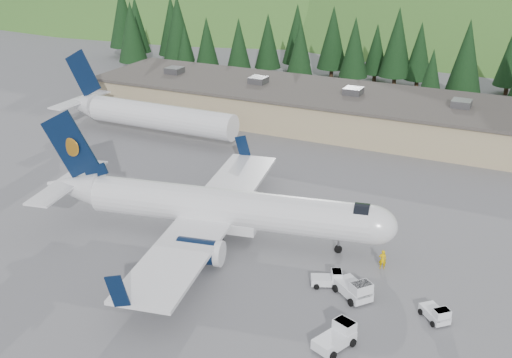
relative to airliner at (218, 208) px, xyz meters
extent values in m
plane|color=slate|center=(1.01, 0.19, -3.11)|extent=(600.00, 600.00, 0.00)
cylinder|color=white|center=(1.01, 0.19, 0.16)|extent=(27.09, 8.46, 3.61)
ellipsoid|color=white|center=(14.22, 2.64, 0.16)|extent=(5.27, 4.41, 3.61)
cylinder|color=black|center=(13.28, 2.47, 0.59)|extent=(1.87, 3.17, 2.98)
cone|color=white|center=(-15.03, -2.79, 0.54)|extent=(6.32, 4.60, 3.61)
cube|color=white|center=(0.07, 0.01, -1.36)|extent=(8.11, 4.42, 0.96)
cube|color=white|center=(-0.88, -0.16, -0.80)|extent=(11.15, 33.05, 0.34)
cube|color=#071633|center=(-5.27, 15.62, 0.44)|extent=(1.94, 0.50, 2.76)
cube|color=#071633|center=(0.69, -16.47, 0.44)|extent=(1.94, 0.50, 2.76)
cylinder|color=#071633|center=(-0.95, 5.49, -1.62)|extent=(4.37, 2.91, 2.21)
cylinder|color=white|center=(0.84, 5.82, -1.62)|extent=(0.99, 2.41, 2.34)
cube|color=white|center=(-0.95, 5.49, -1.09)|extent=(2.12, 0.62, 0.86)
cylinder|color=#071633|center=(1.08, -5.46, -1.62)|extent=(4.37, 2.91, 2.21)
cylinder|color=white|center=(2.88, -5.13, -1.62)|extent=(0.99, 2.41, 2.34)
cube|color=white|center=(1.08, -5.46, -1.09)|extent=(2.12, 0.62, 0.86)
cube|color=#071633|center=(-14.85, -2.76, 5.03)|extent=(5.89, 1.37, 7.05)
ellipsoid|color=orange|center=(-14.69, -2.53, 4.84)|extent=(1.90, 0.52, 1.90)
ellipsoid|color=orange|center=(-14.62, -2.91, 4.84)|extent=(1.90, 0.52, 1.90)
cube|color=#071633|center=(-12.39, -2.30, 2.54)|extent=(2.65, 0.72, 1.90)
cube|color=white|center=(-15.51, -2.88, 1.02)|extent=(4.65, 12.25, 0.21)
cylinder|color=slate|center=(11.39, 2.12, -2.24)|extent=(0.22, 0.22, 1.73)
cylinder|color=black|center=(11.39, 2.12, -2.74)|extent=(0.77, 0.40, 0.73)
cylinder|color=slate|center=(-2.29, 2.21, -2.15)|extent=(0.27, 0.27, 1.92)
cylinder|color=black|center=(-1.92, 2.28, -2.58)|extent=(1.10, 0.52, 1.06)
cylinder|color=black|center=(-2.67, 2.14, -2.58)|extent=(1.10, 0.52, 1.06)
cylinder|color=slate|center=(-1.35, -2.89, -2.15)|extent=(0.27, 0.27, 1.92)
cylinder|color=black|center=(-0.97, -2.82, -2.58)|extent=(1.10, 0.52, 1.06)
cylinder|color=black|center=(-1.73, -2.96, -2.58)|extent=(1.10, 0.52, 1.06)
cylinder|color=white|center=(-20.99, 22.19, 0.09)|extent=(22.00, 3.60, 3.60)
cone|color=white|center=(-34.99, 22.19, 0.29)|extent=(5.00, 3.60, 3.60)
cube|color=#071633|center=(-33.99, 22.19, 4.89)|extent=(5.82, 0.28, 6.89)
cube|color=white|center=(-34.99, 22.19, 0.89)|extent=(2.40, 11.00, 0.20)
cube|color=white|center=(12.30, -3.63, -2.64)|extent=(2.86, 2.21, 0.60)
cube|color=white|center=(13.08, -3.28, -2.13)|extent=(1.26, 1.44, 0.77)
cube|color=black|center=(13.08, -3.28, -1.79)|extent=(1.15, 1.33, 0.09)
cylinder|color=black|center=(12.80, -2.66, -2.87)|extent=(0.51, 0.37, 0.48)
cylinder|color=black|center=(13.36, -3.91, -2.87)|extent=(0.51, 0.37, 0.48)
cylinder|color=black|center=(11.24, -3.35, -2.87)|extent=(0.51, 0.37, 0.48)
cylinder|color=black|center=(11.80, -4.60, -2.87)|extent=(0.51, 0.37, 0.48)
cube|color=white|center=(21.51, -4.63, -2.64)|extent=(2.71, 2.74, 0.60)
cube|color=white|center=(22.10, -5.24, -2.12)|extent=(1.46, 1.45, 0.77)
cube|color=black|center=(22.10, -5.24, -1.78)|extent=(1.33, 1.33, 0.09)
cylinder|color=black|center=(22.60, -4.77, -2.87)|extent=(0.47, 0.48, 0.48)
cylinder|color=black|center=(21.61, -5.72, -2.87)|extent=(0.47, 0.48, 0.48)
cylinder|color=black|center=(21.41, -3.54, -2.87)|extent=(0.47, 0.48, 0.48)
cylinder|color=black|center=(20.42, -4.49, -2.87)|extent=(0.47, 0.48, 0.48)
cube|color=white|center=(15.67, -11.29, -2.52)|extent=(2.72, 3.60, 0.75)
cube|color=white|center=(16.08, -10.30, -1.87)|extent=(1.80, 1.57, 0.97)
cube|color=black|center=(16.08, -10.30, -1.44)|extent=(1.66, 1.43, 0.11)
cylinder|color=black|center=(15.29, -9.97, -2.81)|extent=(0.45, 0.65, 0.60)
cylinder|color=black|center=(16.88, -10.63, -2.81)|extent=(0.45, 0.65, 0.60)
cylinder|color=black|center=(14.47, -11.96, -2.81)|extent=(0.45, 0.65, 0.60)
cylinder|color=black|center=(16.06, -12.62, -2.81)|extent=(0.45, 0.65, 0.60)
cube|color=tan|center=(-3.99, 38.19, -0.71)|extent=(70.00, 16.00, 4.80)
cube|color=#47423D|center=(-3.99, 38.19, 1.84)|extent=(71.00, 17.00, 0.40)
cube|color=slate|center=(-28.99, 38.19, 2.49)|extent=(2.50, 2.50, 1.00)
cube|color=slate|center=(-13.99, 38.19, 2.49)|extent=(2.50, 2.50, 1.00)
cube|color=slate|center=(1.01, 38.19, 2.49)|extent=(2.50, 2.50, 1.00)
cube|color=slate|center=(16.01, 38.19, 2.49)|extent=(2.50, 2.50, 1.00)
cube|color=white|center=(14.82, -4.29, -2.48)|extent=(3.76, 3.48, 0.80)
cube|color=white|center=(15.72, -5.00, -1.79)|extent=(1.89, 1.97, 1.03)
cube|color=black|center=(15.72, -5.00, -1.33)|extent=(1.73, 1.81, 0.11)
cylinder|color=black|center=(16.29, -4.29, -2.79)|extent=(0.66, 0.60, 0.64)
cylinder|color=black|center=(15.15, -5.72, -2.79)|extent=(0.66, 0.60, 0.64)
cylinder|color=black|center=(14.50, -2.86, -2.79)|extent=(0.66, 0.60, 0.64)
cylinder|color=black|center=(13.36, -4.30, -2.79)|extent=(0.66, 0.60, 0.64)
imported|color=#E6B100|center=(15.82, 1.08, -2.19)|extent=(0.77, 0.61, 1.83)
cone|color=black|center=(-59.31, 65.68, 5.60)|extent=(6.39, 6.39, 13.06)
cone|color=black|center=(-54.27, 63.34, 4.49)|extent=(5.57, 5.57, 11.40)
cone|color=black|center=(-49.41, 55.06, 4.64)|extent=(5.68, 5.68, 11.63)
cone|color=black|center=(-45.97, 64.03, 4.80)|extent=(5.80, 5.80, 11.87)
cone|color=black|center=(-41.12, 58.80, 5.37)|extent=(6.21, 6.21, 12.71)
cone|color=black|center=(-38.65, 57.14, 2.31)|extent=(3.97, 3.97, 8.12)
cone|color=black|center=(-34.33, 58.09, 3.25)|extent=(4.66, 4.66, 9.54)
cone|color=black|center=(-27.74, 58.54, 3.35)|extent=(4.74, 4.74, 9.69)
cone|color=black|center=(-23.61, 62.57, 3.66)|extent=(4.96, 4.96, 10.15)
cone|color=black|center=(-19.91, 68.00, 4.44)|extent=(5.53, 5.53, 11.31)
cone|color=black|center=(-14.89, 57.11, 3.70)|extent=(4.99, 4.99, 10.21)
cone|color=black|center=(-12.06, 66.39, 4.58)|extent=(5.64, 5.64, 11.54)
cone|color=black|center=(-6.53, 62.30, 3.95)|extent=(5.18, 5.18, 10.59)
cone|color=black|center=(-3.92, 67.33, 2.98)|extent=(4.47, 4.47, 9.14)
cone|color=black|center=(0.40, 65.01, 4.96)|extent=(5.92, 5.92, 12.11)
cone|color=black|center=(4.34, 65.56, 3.63)|extent=(4.94, 4.94, 10.10)
cone|color=black|center=(8.80, 54.44, 2.30)|extent=(3.97, 3.97, 8.12)
cone|color=black|center=(13.37, 57.73, 4.84)|extent=(5.83, 5.83, 11.92)
cone|color=black|center=(19.25, 68.00, 3.54)|extent=(4.87, 4.87, 9.97)
ellipsoid|color=#20521E|center=(-88.99, 170.19, -78.11)|extent=(336.00, 240.00, 240.00)
camera|label=1|loc=(27.14, -48.14, 25.92)|focal=45.00mm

